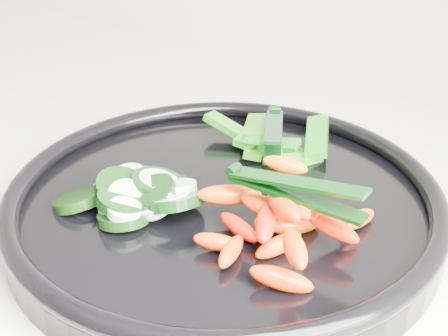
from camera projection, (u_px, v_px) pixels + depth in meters
The scene contains 6 objects.
veggie_tray at pixel (224, 203), 0.54m from camera, with size 0.47×0.47×0.04m.
cucumber_pile at pixel (139, 192), 0.53m from camera, with size 0.14×0.12×0.04m.
carrot_pile at pixel (282, 221), 0.47m from camera, with size 0.14×0.14×0.05m.
pepper_pile at pixel (271, 139), 0.62m from camera, with size 0.14×0.10×0.03m.
tong_carrot at pixel (291, 188), 0.46m from camera, with size 0.11×0.02×0.02m.
tong_pepper at pixel (274, 130), 0.60m from camera, with size 0.07×0.10×0.02m.
Camera 1 is at (0.37, 1.28, 1.24)m, focal length 50.00 mm.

